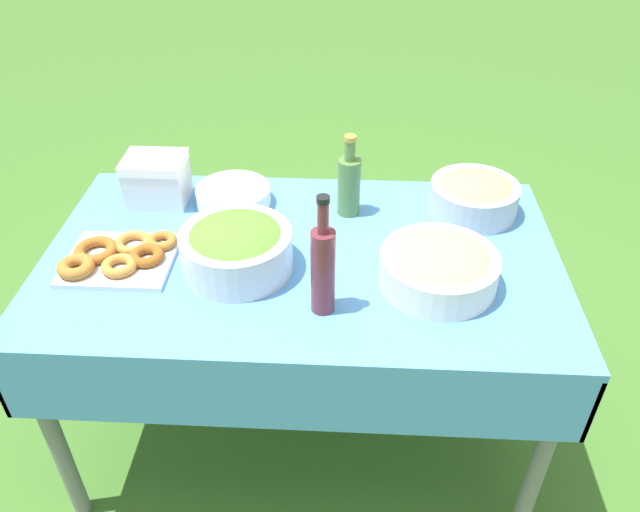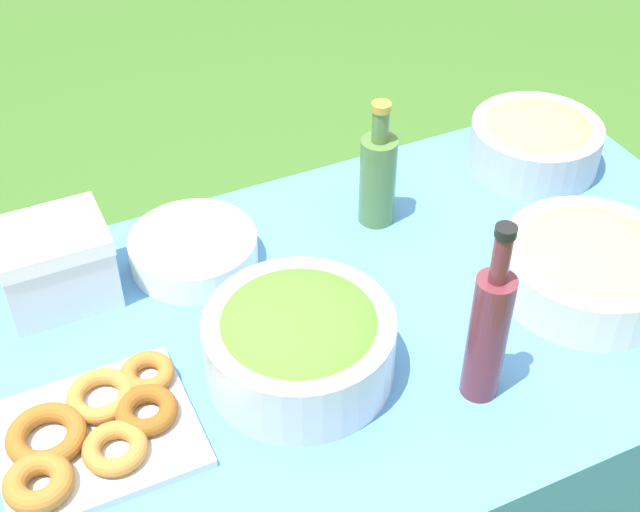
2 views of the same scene
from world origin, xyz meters
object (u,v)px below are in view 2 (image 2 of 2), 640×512
object	(u,v)px
olive_oil_bottle	(378,176)
wine_bottle	(488,331)
pasta_bowl	(590,265)
cooler_box	(55,264)
donut_platter	(93,431)
bread_bowl	(536,140)
plate_stack	(194,250)
salad_bowl	(299,341)

from	to	relation	value
olive_oil_bottle	wine_bottle	bearing A→B (deg)	-97.11
pasta_bowl	cooler_box	world-z (taller)	cooler_box
olive_oil_bottle	wine_bottle	distance (m)	0.47
donut_platter	bread_bowl	distance (m)	1.08
plate_stack	wine_bottle	distance (m)	0.59
plate_stack	bread_bowl	bearing A→B (deg)	-0.25
donut_platter	pasta_bowl	bearing A→B (deg)	-2.86
olive_oil_bottle	bread_bowl	world-z (taller)	olive_oil_bottle
donut_platter	olive_oil_bottle	world-z (taller)	olive_oil_bottle
donut_platter	wine_bottle	xyz separation A→B (m)	(0.58, -0.16, 0.11)
olive_oil_bottle	wine_bottle	xyz separation A→B (m)	(-0.06, -0.46, 0.03)
donut_platter	wine_bottle	bearing A→B (deg)	-15.62
salad_bowl	olive_oil_bottle	xyz separation A→B (m)	(0.30, 0.30, 0.03)
olive_oil_bottle	cooler_box	size ratio (longest dim) A/B	1.39
salad_bowl	plate_stack	xyz separation A→B (m)	(-0.07, 0.33, -0.04)
salad_bowl	donut_platter	world-z (taller)	salad_bowl
salad_bowl	cooler_box	xyz separation A→B (m)	(-0.31, 0.34, 0.00)
plate_stack	bread_bowl	distance (m)	0.76
wine_bottle	cooler_box	world-z (taller)	wine_bottle
donut_platter	cooler_box	world-z (taller)	cooler_box
pasta_bowl	bread_bowl	bearing A→B (deg)	68.44
donut_platter	wine_bottle	world-z (taller)	wine_bottle
olive_oil_bottle	cooler_box	xyz separation A→B (m)	(-0.61, 0.04, -0.03)
salad_bowl	wine_bottle	world-z (taller)	wine_bottle
cooler_box	olive_oil_bottle	bearing A→B (deg)	-3.73
bread_bowl	plate_stack	bearing A→B (deg)	179.75
pasta_bowl	donut_platter	world-z (taller)	pasta_bowl
donut_platter	bread_bowl	size ratio (longest dim) A/B	1.22
olive_oil_bottle	donut_platter	bearing A→B (deg)	-155.06
salad_bowl	wine_bottle	xyz separation A→B (m)	(0.24, -0.16, 0.06)
cooler_box	wine_bottle	bearing A→B (deg)	-42.09
pasta_bowl	olive_oil_bottle	bearing A→B (deg)	125.62
bread_bowl	donut_platter	bearing A→B (deg)	-162.64
bread_bowl	pasta_bowl	bearing A→B (deg)	-111.56
pasta_bowl	olive_oil_bottle	size ratio (longest dim) A/B	1.20
wine_bottle	cooler_box	bearing A→B (deg)	137.91
salad_bowl	donut_platter	xyz separation A→B (m)	(-0.34, 0.01, -0.05)
pasta_bowl	wine_bottle	distance (m)	0.33
donut_platter	bread_bowl	bearing A→B (deg)	17.36
bread_bowl	cooler_box	xyz separation A→B (m)	(-1.00, 0.02, 0.02)
olive_oil_bottle	cooler_box	distance (m)	0.61
pasta_bowl	plate_stack	size ratio (longest dim) A/B	1.33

